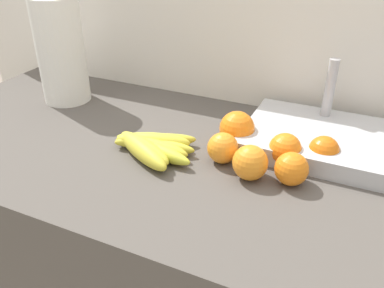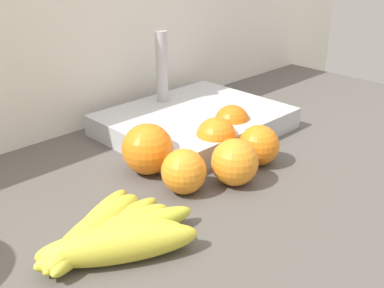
{
  "view_description": "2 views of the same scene",
  "coord_description": "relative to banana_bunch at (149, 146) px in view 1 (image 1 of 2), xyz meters",
  "views": [
    {
      "loc": [
        0.29,
        -0.7,
        1.33
      ],
      "look_at": [
        -0.02,
        -0.02,
        0.91
      ],
      "focal_mm": 37.48,
      "sensor_mm": 36.0,
      "label": 1
    },
    {
      "loc": [
        -0.37,
        -0.43,
        1.21
      ],
      "look_at": [
        0.03,
        -0.02,
        0.95
      ],
      "focal_mm": 42.69,
      "sensor_mm": 36.0,
      "label": 2
    }
  ],
  "objects": [
    {
      "name": "orange_right",
      "position": [
        0.28,
        0.09,
        0.02
      ],
      "size": [
        0.07,
        0.07,
        0.07
      ],
      "primitive_type": "sphere",
      "color": "orange",
      "rests_on": "counter"
    },
    {
      "name": "orange_front",
      "position": [
        0.23,
        0.0,
        0.02
      ],
      "size": [
        0.07,
        0.07,
        0.07
      ],
      "primitive_type": "sphere",
      "color": "orange",
      "rests_on": "counter"
    },
    {
      "name": "orange_center",
      "position": [
        0.16,
        0.12,
        0.02
      ],
      "size": [
        0.08,
        0.08,
        0.08
      ],
      "primitive_type": "sphere",
      "color": "orange",
      "rests_on": "counter"
    },
    {
      "name": "banana_bunch",
      "position": [
        0.0,
        0.0,
        0.0
      ],
      "size": [
        0.21,
        0.18,
        0.04
      ],
      "color": "gold",
      "rests_on": "counter"
    },
    {
      "name": "wall_back",
      "position": [
        0.12,
        0.38,
        -0.24
      ],
      "size": [
        1.96,
        0.06,
        1.3
      ],
      "primitive_type": "cube",
      "color": "silver",
      "rests_on": "ground"
    },
    {
      "name": "orange_back_left",
      "position": [
        0.16,
        0.04,
        0.01
      ],
      "size": [
        0.07,
        0.07,
        0.07
      ],
      "primitive_type": "sphere",
      "color": "orange",
      "rests_on": "counter"
    },
    {
      "name": "paper_towel_roll",
      "position": [
        -0.37,
        0.17,
        0.12
      ],
      "size": [
        0.13,
        0.13,
        0.32
      ],
      "color": "white",
      "rests_on": "counter"
    },
    {
      "name": "sink_basin",
      "position": [
        0.33,
        0.19,
        0.0
      ],
      "size": [
        0.32,
        0.26,
        0.18
      ],
      "color": "#B7BABF",
      "rests_on": "counter"
    },
    {
      "name": "orange_far_right",
      "position": [
        0.36,
        0.12,
        0.01
      ],
      "size": [
        0.07,
        0.07,
        0.07
      ],
      "primitive_type": "sphere",
      "color": "orange",
      "rests_on": "counter"
    },
    {
      "name": "orange_back_right",
      "position": [
        0.31,
        0.02,
        0.01
      ],
      "size": [
        0.07,
        0.07,
        0.07
      ],
      "primitive_type": "sphere",
      "color": "orange",
      "rests_on": "counter"
    }
  ]
}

